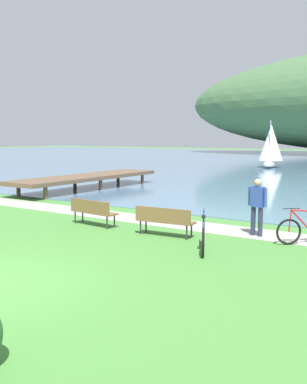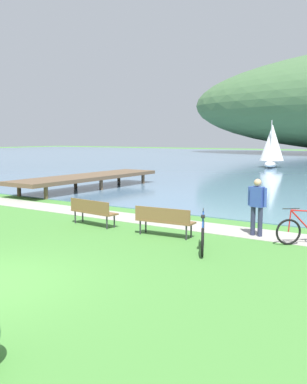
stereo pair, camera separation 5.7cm
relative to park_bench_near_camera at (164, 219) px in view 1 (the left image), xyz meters
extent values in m
cube|color=#A39E93|center=(-0.77, 1.85, -0.52)|extent=(60.00, 1.50, 0.01)
cube|color=brown|center=(-0.01, 0.08, -0.07)|extent=(1.83, 0.62, 0.05)
cube|color=brown|center=(0.01, -0.13, 0.15)|extent=(1.80, 0.18, 0.40)
cylinder|color=#2D2D33|center=(-0.78, 0.18, -0.30)|extent=(0.05, 0.05, 0.45)
cylinder|color=#2D2D33|center=(0.74, 0.31, -0.30)|extent=(0.05, 0.05, 0.45)
cylinder|color=#2D2D33|center=(-0.76, -0.15, -0.30)|extent=(0.05, 0.05, 0.45)
cylinder|color=#2D2D33|center=(0.77, -0.03, -0.30)|extent=(0.05, 0.05, 0.45)
cube|color=brown|center=(-2.81, 0.10, -0.07)|extent=(1.84, 0.65, 0.05)
cube|color=brown|center=(-2.83, -0.11, 0.15)|extent=(1.80, 0.22, 0.40)
cylinder|color=#2D2D33|center=(-3.55, 0.34, -0.30)|extent=(0.05, 0.05, 0.45)
cylinder|color=#2D2D33|center=(-2.03, 0.19, -0.30)|extent=(0.05, 0.05, 0.45)
cylinder|color=#2D2D33|center=(-3.58, 0.00, -0.30)|extent=(0.05, 0.05, 0.45)
cylinder|color=#2D2D33|center=(-2.06, -0.15, -0.30)|extent=(0.05, 0.05, 0.45)
torus|color=black|center=(1.48, -0.38, -0.16)|extent=(0.37, 0.67, 0.72)
torus|color=black|center=(1.95, -1.32, -0.16)|extent=(0.37, 0.67, 0.72)
cylinder|color=#1E4CB2|center=(1.64, -0.69, 0.15)|extent=(0.31, 0.56, 0.61)
cylinder|color=#1E4CB2|center=(1.65, -0.72, 0.41)|extent=(0.33, 0.61, 0.09)
cylinder|color=#1E4CB2|center=(1.78, -0.98, 0.12)|extent=(0.09, 0.13, 0.54)
cylinder|color=#1E4CB2|center=(1.86, -1.13, -0.15)|extent=(0.22, 0.40, 0.05)
cylinder|color=#1E4CB2|center=(1.88, -1.17, 0.11)|extent=(0.19, 0.34, 0.56)
cylinder|color=#1E4CB2|center=(1.50, -0.41, 0.14)|extent=(0.07, 0.09, 0.60)
cube|color=black|center=(1.80, -1.02, 0.42)|extent=(0.20, 0.26, 0.05)
cylinder|color=black|center=(1.51, -0.43, 0.48)|extent=(0.24, 0.44, 0.02)
torus|color=black|center=(3.36, 1.02, -0.16)|extent=(0.58, 0.52, 0.72)
cylinder|color=red|center=(3.61, 1.25, 0.15)|extent=(0.48, 0.43, 0.61)
cylinder|color=red|center=(3.64, 1.27, 0.41)|extent=(0.52, 0.47, 0.09)
cylinder|color=red|center=(3.38, 1.04, 0.14)|extent=(0.09, 0.08, 0.60)
cylinder|color=black|center=(3.40, 1.06, 0.48)|extent=(0.38, 0.34, 0.02)
cylinder|color=#282D47|center=(2.14, 1.58, -0.08)|extent=(0.14, 0.14, 0.88)
cylinder|color=#282D47|center=(2.37, 1.54, -0.08)|extent=(0.14, 0.14, 0.88)
cube|color=#334CA5|center=(2.25, 1.56, 0.66)|extent=(0.41, 0.28, 0.60)
sphere|color=tan|center=(2.25, 1.56, 1.08)|extent=(0.22, 0.22, 0.22)
cylinder|color=#334CA5|center=(2.00, 1.61, 0.66)|extent=(0.09, 0.09, 0.56)
cylinder|color=#334CA5|center=(2.51, 1.52, 0.66)|extent=(0.09, 0.09, 0.56)
ellipsoid|color=white|center=(-6.87, 29.88, -0.15)|extent=(1.74, 3.91, 0.66)
cylinder|color=#B2B2B2|center=(-6.82, 29.59, 2.07)|extent=(0.09, 0.09, 3.78)
cone|color=white|center=(-6.94, 30.23, 1.88)|extent=(2.62, 2.62, 3.40)
cube|color=brown|center=(-9.77, 7.49, 0.18)|extent=(2.40, 10.00, 0.20)
cylinder|color=brown|center=(-10.73, 3.49, -0.22)|extent=(0.20, 0.20, 0.60)
cylinder|color=brown|center=(-8.81, 3.49, -0.22)|extent=(0.20, 0.20, 0.60)
cylinder|color=brown|center=(-10.73, 7.49, -0.22)|extent=(0.20, 0.20, 0.60)
cylinder|color=brown|center=(-8.81, 7.49, -0.22)|extent=(0.20, 0.20, 0.60)
cylinder|color=brown|center=(-10.73, 11.49, -0.22)|extent=(0.20, 0.20, 0.60)
cylinder|color=brown|center=(-8.81, 11.49, -0.22)|extent=(0.20, 0.20, 0.60)
camera|label=1|loc=(6.70, -10.72, 2.41)|focal=40.80mm
camera|label=2|loc=(6.74, -10.69, 2.41)|focal=40.80mm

